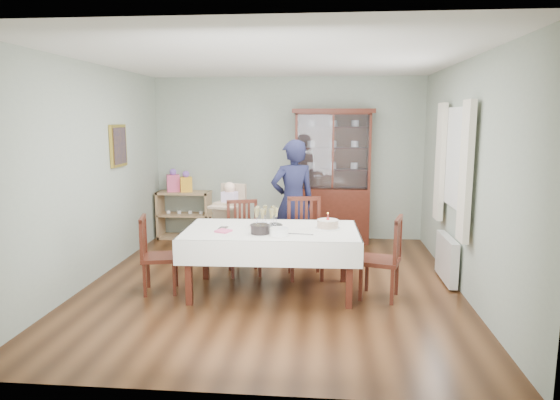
# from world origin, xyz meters

# --- Properties ---
(floor) EXTENTS (5.00, 5.00, 0.00)m
(floor) POSITION_xyz_m (0.00, 0.00, 0.00)
(floor) COLOR #593319
(floor) RESTS_ON ground
(room_shell) EXTENTS (5.00, 5.00, 5.00)m
(room_shell) POSITION_xyz_m (0.00, 0.53, 1.70)
(room_shell) COLOR #9EAA99
(room_shell) RESTS_ON floor
(dining_table) EXTENTS (2.04, 1.21, 0.76)m
(dining_table) POSITION_xyz_m (0.02, -0.29, 0.38)
(dining_table) COLOR #4B1C12
(dining_table) RESTS_ON floor
(china_cabinet) EXTENTS (1.30, 0.48, 2.18)m
(china_cabinet) POSITION_xyz_m (0.75, 2.26, 1.12)
(china_cabinet) COLOR #4B1C12
(china_cabinet) RESTS_ON floor
(sideboard) EXTENTS (0.90, 0.38, 0.80)m
(sideboard) POSITION_xyz_m (-1.75, 2.28, 0.40)
(sideboard) COLOR tan
(sideboard) RESTS_ON floor
(picture_frame) EXTENTS (0.04, 0.48, 0.58)m
(picture_frame) POSITION_xyz_m (-2.22, 0.80, 1.65)
(picture_frame) COLOR gold
(picture_frame) RESTS_ON room_shell
(window) EXTENTS (0.04, 1.02, 1.22)m
(window) POSITION_xyz_m (2.22, 0.30, 1.55)
(window) COLOR white
(window) RESTS_ON room_shell
(curtain_left) EXTENTS (0.07, 0.30, 1.55)m
(curtain_left) POSITION_xyz_m (2.16, -0.32, 1.45)
(curtain_left) COLOR silver
(curtain_left) RESTS_ON room_shell
(curtain_right) EXTENTS (0.07, 0.30, 1.55)m
(curtain_right) POSITION_xyz_m (2.16, 0.92, 1.45)
(curtain_right) COLOR silver
(curtain_right) RESTS_ON room_shell
(radiator) EXTENTS (0.10, 0.80, 0.55)m
(radiator) POSITION_xyz_m (2.16, 0.30, 0.30)
(radiator) COLOR white
(radiator) RESTS_ON floor
(chair_far_left) EXTENTS (0.53, 0.53, 0.95)m
(chair_far_left) POSITION_xyz_m (-0.41, 0.42, 0.28)
(chair_far_left) COLOR #4B1C12
(chair_far_left) RESTS_ON floor
(chair_far_right) EXTENTS (0.52, 0.52, 1.01)m
(chair_far_right) POSITION_xyz_m (0.39, 0.34, 0.30)
(chair_far_right) COLOR #4B1C12
(chair_far_right) RESTS_ON floor
(chair_end_left) EXTENTS (0.49, 0.49, 0.91)m
(chair_end_left) POSITION_xyz_m (-1.29, -0.39, 0.27)
(chair_end_left) COLOR #4B1C12
(chair_end_left) RESTS_ON floor
(chair_end_right) EXTENTS (0.52, 0.52, 0.95)m
(chair_end_right) POSITION_xyz_m (1.28, -0.36, 0.28)
(chair_end_right) COLOR #4B1C12
(chair_end_right) RESTS_ON floor
(woman) EXTENTS (0.75, 0.63, 1.74)m
(woman) POSITION_xyz_m (0.19, 0.96, 0.87)
(woman) COLOR black
(woman) RESTS_ON floor
(high_chair) EXTENTS (0.61, 0.61, 1.14)m
(high_chair) POSITION_xyz_m (-0.71, 0.98, 0.44)
(high_chair) COLOR black
(high_chair) RESTS_ON floor
(champagne_tray) EXTENTS (0.39, 0.39, 0.24)m
(champagne_tray) POSITION_xyz_m (-0.05, -0.17, 0.83)
(champagne_tray) COLOR silver
(champagne_tray) RESTS_ON dining_table
(birthday_cake) EXTENTS (0.28, 0.28, 0.19)m
(birthday_cake) POSITION_xyz_m (0.67, -0.20, 0.81)
(birthday_cake) COLOR white
(birthday_cake) RESTS_ON dining_table
(plate_stack_dark) EXTENTS (0.26, 0.26, 0.10)m
(plate_stack_dark) POSITION_xyz_m (-0.08, -0.52, 0.81)
(plate_stack_dark) COLOR black
(plate_stack_dark) RESTS_ON dining_table
(plate_stack_white) EXTENTS (0.27, 0.27, 0.09)m
(plate_stack_white) POSITION_xyz_m (0.14, -0.60, 0.80)
(plate_stack_white) COLOR white
(plate_stack_white) RESTS_ON dining_table
(napkin_stack) EXTENTS (0.20, 0.20, 0.02)m
(napkin_stack) POSITION_xyz_m (-0.50, -0.48, 0.77)
(napkin_stack) COLOR #E55482
(napkin_stack) RESTS_ON dining_table
(cutlery) EXTENTS (0.13, 0.18, 0.01)m
(cutlery) POSITION_xyz_m (-0.58, -0.31, 0.77)
(cutlery) COLOR silver
(cutlery) RESTS_ON dining_table
(cake_knife) EXTENTS (0.30, 0.07, 0.01)m
(cake_knife) POSITION_xyz_m (0.37, -0.53, 0.77)
(cake_knife) COLOR silver
(cake_knife) RESTS_ON dining_table
(gift_bag_pink) EXTENTS (0.24, 0.20, 0.39)m
(gift_bag_pink) POSITION_xyz_m (-1.92, 2.26, 0.97)
(gift_bag_pink) COLOR #E55482
(gift_bag_pink) RESTS_ON sideboard
(gift_bag_orange) EXTENTS (0.23, 0.19, 0.36)m
(gift_bag_orange) POSITION_xyz_m (-1.70, 2.26, 0.96)
(gift_bag_orange) COLOR yellow
(gift_bag_orange) RESTS_ON sideboard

